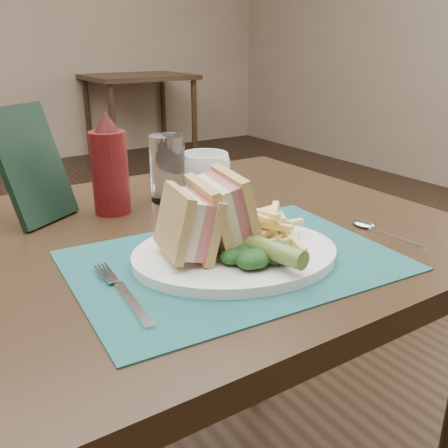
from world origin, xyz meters
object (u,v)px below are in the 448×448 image
sandwich_half_a (174,225)px  drinking_glass (168,168)px  sandwich_half_b (210,212)px  check_presenter (32,165)px  plate (235,254)px  coffee_cup (205,172)px  table_bg_right (141,117)px  saucer (205,194)px  table_main (192,407)px  ketchup_bottle (109,163)px  placemat (234,260)px

sandwich_half_a → drinking_glass: bearing=74.3°
sandwich_half_a → drinking_glass: (0.14, 0.29, -0.00)m
sandwich_half_b → check_presenter: 0.36m
plate → coffee_cup: bearing=83.1°
table_bg_right → check_presenter: check_presenter is taller
drinking_glass → saucer: bearing=-12.4°
table_main → ketchup_bottle: 0.50m
drinking_glass → check_presenter: 0.25m
check_presenter → sandwich_half_a: bearing=-103.8°
plate → coffee_cup: 0.32m
table_bg_right → drinking_glass: size_ratio=6.92×
drinking_glass → ketchup_bottle: ketchup_bottle is taller
sandwich_half_a → sandwich_half_b: size_ratio=0.88×
saucer → check_presenter: bearing=172.6°
table_main → saucer: saucer is taller
placemat → coffee_cup: bearing=66.4°
ketchup_bottle → table_main: bearing=-65.1°
table_main → table_bg_right: size_ratio=1.00×
coffee_cup → drinking_glass: size_ratio=0.78×
sandwich_half_a → ketchup_bottle: ketchup_bottle is taller
placemat → sandwich_half_a: 0.11m
placemat → plate: bearing=25.8°
plate → table_main: bearing=105.6°
plate → ketchup_bottle: ketchup_bottle is taller
placemat → coffee_cup: size_ratio=4.47×
drinking_glass → check_presenter: (-0.25, 0.03, 0.03)m
placemat → check_presenter: bearing=119.6°
ketchup_bottle → sandwich_half_a: bearing=-93.9°
table_bg_right → plate: size_ratio=3.00×
coffee_cup → saucer: bearing=0.0°
sandwich_half_b → drinking_glass: 0.30m
table_bg_right → ketchup_bottle: ketchup_bottle is taller
table_main → saucer: size_ratio=6.00×
plate → saucer: size_ratio=2.00×
plate → sandwich_half_a: sandwich_half_a is taller
saucer → ketchup_bottle: size_ratio=0.81×
saucer → sandwich_half_a: bearing=-127.8°
table_bg_right → sandwich_half_a: bearing=-113.1°
placemat → saucer: saucer is taller
plate → drinking_glass: bearing=97.0°
placemat → ketchup_bottle: (-0.07, 0.30, 0.09)m
coffee_cup → table_main: bearing=-130.7°
saucer → drinking_glass: 0.10m
coffee_cup → ketchup_bottle: 0.20m
placemat → ketchup_bottle: size_ratio=2.45×
saucer → coffee_cup: bearing=0.0°
sandwich_half_a → saucer: sandwich_half_a is taller
saucer → ketchup_bottle: 0.21m
table_main → sandwich_half_b: size_ratio=7.98×
placemat → saucer: size_ratio=3.04×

